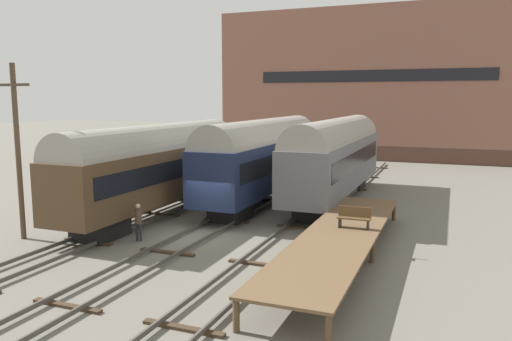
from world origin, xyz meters
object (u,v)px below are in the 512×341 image
bench (354,217)px  person_worker (138,219)px  train_car_brown (157,164)px  train_car_grey (336,154)px  utility_pole (18,149)px  train_car_navy (263,155)px

bench → person_worker: size_ratio=0.79×
bench → train_car_brown: bearing=166.3°
train_car_grey → bench: bearing=-73.1°
train_car_brown → train_car_grey: (8.45, 7.55, 0.09)m
person_worker → utility_pole: utility_pole is taller
train_car_navy → train_car_brown: bearing=-126.8°
train_car_brown → utility_pole: (-3.32, -6.43, 1.30)m
train_car_brown → person_worker: size_ratio=8.62×
train_car_navy → bench: (7.38, -8.48, -1.45)m
train_car_navy → train_car_brown: size_ratio=1.00×
bench → utility_pole: size_ratio=0.17×
train_car_brown → bench: size_ratio=10.92×
train_car_grey → person_worker: 14.06m
train_car_grey → utility_pole: size_ratio=1.95×
train_car_grey → person_worker: train_car_grey is taller
utility_pole → train_car_grey: bearing=49.9°
train_car_navy → train_car_brown: 7.06m
train_car_navy → train_car_grey: 4.63m
train_car_navy → person_worker: size_ratio=8.63×
train_car_navy → bench: size_ratio=10.93×
train_car_brown → utility_pole: bearing=-117.3°
train_car_navy → bench: train_car_navy is taller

